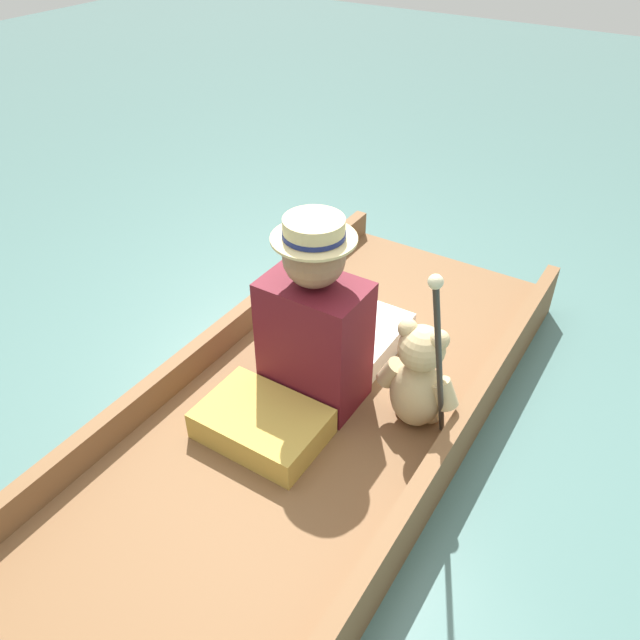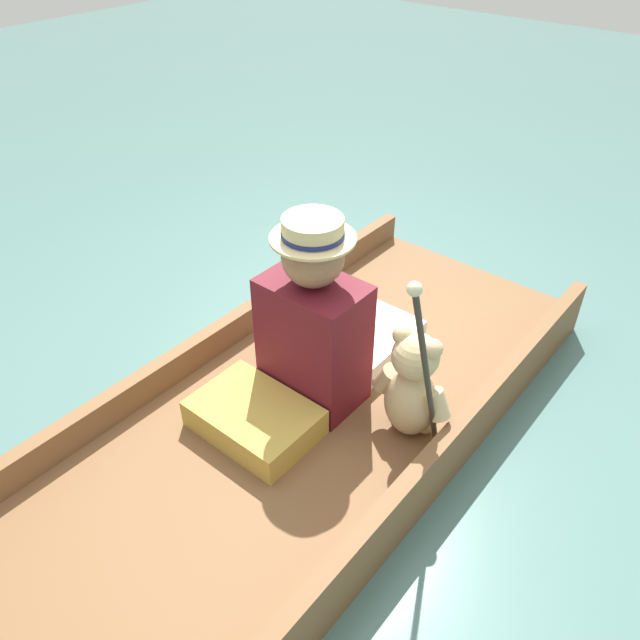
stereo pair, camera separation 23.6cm
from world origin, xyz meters
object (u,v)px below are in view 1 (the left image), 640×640
at_px(teddy_bear, 418,379).
at_px(wine_glass, 304,302).
at_px(seated_person, 324,325).
at_px(walking_cane, 439,353).

bearing_deg(teddy_bear, wine_glass, 155.10).
bearing_deg(seated_person, teddy_bear, 4.68).
bearing_deg(walking_cane, seated_person, 164.10).
height_order(seated_person, wine_glass, seated_person).
relative_size(seated_person, wine_glass, 6.76).
xyz_separation_m(seated_person, walking_cane, (0.52, -0.15, 0.19)).
xyz_separation_m(teddy_bear, walking_cane, (0.11, -0.15, 0.28)).
distance_m(seated_person, walking_cane, 0.57).
xyz_separation_m(seated_person, teddy_bear, (0.41, 0.00, -0.08)).
height_order(teddy_bear, walking_cane, walking_cane).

